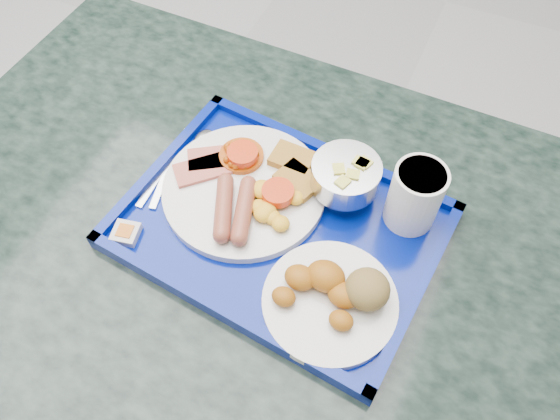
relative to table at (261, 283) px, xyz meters
name	(u,v)px	position (x,y,z in m)	size (l,w,h in m)	color
floor	(137,182)	(-0.64, 0.39, -0.53)	(6.00, 6.00, 0.00)	#949597
table	(261,283)	(0.00, 0.00, 0.00)	(1.17, 0.79, 0.72)	gray
tray	(280,227)	(0.03, 0.01, 0.19)	(0.48, 0.38, 0.03)	#02147F
main_plate	(248,188)	(-0.04, 0.04, 0.21)	(0.25, 0.25, 0.04)	silver
bread_plate	(335,295)	(0.15, -0.07, 0.22)	(0.18, 0.18, 0.06)	silver
fruit_bowl	(346,176)	(0.10, 0.10, 0.25)	(0.10, 0.10, 0.07)	#B8B8BA
juice_cup	(415,195)	(0.20, 0.10, 0.26)	(0.07, 0.07, 0.10)	white
spoon	(193,148)	(-0.16, 0.08, 0.20)	(0.06, 0.18, 0.01)	#B8B8BA
knife	(164,167)	(-0.18, 0.03, 0.20)	(0.01, 0.17, 0.00)	#B8B8BA
jam_packet	(126,233)	(-0.16, -0.10, 0.21)	(0.04, 0.04, 0.01)	silver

